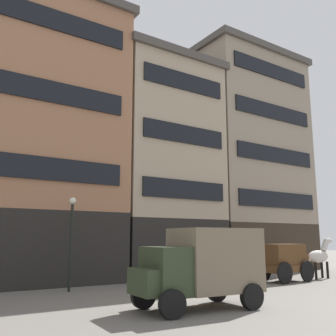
% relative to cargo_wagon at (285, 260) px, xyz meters
% --- Properties ---
extents(ground_plane, '(120.00, 120.00, 0.00)m').
position_rel_cargo_wagon_xyz_m(ground_plane, '(-8.24, -2.78, -1.15)').
color(ground_plane, slate).
extents(building_center_left, '(9.65, 7.46, 15.70)m').
position_rel_cargo_wagon_xyz_m(building_center_left, '(-11.89, 7.51, 6.74)').
color(building_center_left, black).
rests_on(building_center_left, ground_plane).
extents(building_center_right, '(7.39, 7.46, 14.03)m').
position_rel_cargo_wagon_xyz_m(building_center_right, '(-3.72, 7.51, 5.91)').
color(building_center_right, black).
rests_on(building_center_right, ground_plane).
extents(building_far_right, '(9.52, 7.46, 16.74)m').
position_rel_cargo_wagon_xyz_m(building_far_right, '(4.38, 7.51, 7.26)').
color(building_far_right, '#33281E').
rests_on(building_far_right, ground_plane).
extents(cargo_wagon, '(2.91, 1.53, 1.98)m').
position_rel_cargo_wagon_xyz_m(cargo_wagon, '(0.00, 0.00, 0.00)').
color(cargo_wagon, brown).
rests_on(cargo_wagon, ground_plane).
extents(draft_horse, '(2.34, 0.61, 2.30)m').
position_rel_cargo_wagon_xyz_m(draft_horse, '(2.95, 0.00, 0.12)').
color(draft_horse, beige).
rests_on(draft_horse, ground_plane).
extents(delivery_truck_far, '(4.46, 2.39, 2.62)m').
position_rel_cargo_wagon_xyz_m(delivery_truck_far, '(-8.82, -3.80, 0.28)').
color(delivery_truck_far, '#2D3823').
rests_on(delivery_truck_far, ground_plane).
extents(streetlamp_curbside, '(0.32, 0.32, 4.12)m').
position_rel_cargo_wagon_xyz_m(streetlamp_curbside, '(-10.99, 2.73, 1.52)').
color(streetlamp_curbside, black).
rests_on(streetlamp_curbside, ground_plane).
extents(fire_hydrant_curbside, '(0.24, 0.24, 0.83)m').
position_rel_cargo_wagon_xyz_m(fire_hydrant_curbside, '(-1.13, 2.66, -0.72)').
color(fire_hydrant_curbside, maroon).
rests_on(fire_hydrant_curbside, ground_plane).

